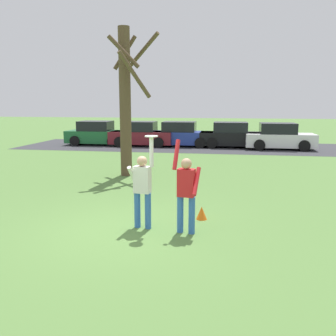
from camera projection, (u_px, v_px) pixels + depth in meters
ground_plane at (125, 229)px, 8.17m from camera, size 120.00×120.00×0.00m
person_catcher at (142, 186)px, 8.11m from camera, size 0.57×0.49×2.08m
person_defender at (186, 189)px, 7.79m from camera, size 0.59×0.49×2.04m
frisbee_disc at (151, 136)px, 7.84m from camera, size 0.29×0.29×0.02m
parked_car_green at (97, 134)px, 24.50m from camera, size 4.11×2.07×1.59m
parked_car_maroon at (141, 135)px, 23.88m from camera, size 4.11×2.07×1.59m
parked_car_blue at (181, 135)px, 23.71m from camera, size 4.11×2.07×1.59m
parked_car_black at (232, 136)px, 23.16m from camera, size 4.11×2.07×1.59m
parked_car_white at (279, 137)px, 22.16m from camera, size 4.11×2.07×1.59m
parking_strip at (185, 146)px, 23.59m from camera, size 21.12×6.40×0.01m
bare_tree_tall at (126, 97)px, 13.78m from camera, size 1.84×2.31×5.56m
field_cone_orange at (202, 213)px, 8.86m from camera, size 0.26×0.26×0.32m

